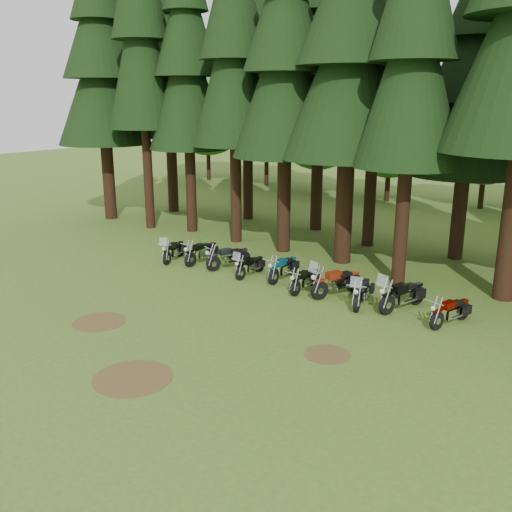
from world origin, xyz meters
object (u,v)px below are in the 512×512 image
Objects in this scene: motorcycle_6 at (337,283)px; motorcycle_7 at (362,293)px; motorcycle_3 at (250,266)px; motorcycle_5 at (305,281)px; motorcycle_1 at (202,253)px; motorcycle_8 at (402,296)px; motorcycle_2 at (229,258)px; motorcycle_0 at (174,251)px; motorcycle_4 at (283,269)px; motorcycle_9 at (451,312)px.

motorcycle_6 reaches higher than motorcycle_7.
motorcycle_3 reaches higher than motorcycle_5.
motorcycle_1 is 9.78m from motorcycle_8.
motorcycle_6 is 1.28m from motorcycle_7.
motorcycle_8 is (9.78, -0.07, 0.05)m from motorcycle_1.
motorcycle_8 reaches higher than motorcycle_2.
motorcycle_0 is at bearing -148.92° from motorcycle_2.
motorcycle_8 is at bearing -17.13° from motorcycle_0.
motorcycle_7 is (1.23, -0.35, -0.05)m from motorcycle_6.
motorcycle_2 is at bearing -161.59° from motorcycle_6.
motorcycle_7 is at bearing -5.27° from motorcycle_3.
motorcycle_4 is 1.09× the size of motorcycle_9.
motorcycle_8 reaches higher than motorcycle_9.
motorcycle_2 is 1.06× the size of motorcycle_9.
motorcycle_9 is at bearing -9.73° from motorcycle_4.
motorcycle_1 is 1.02× the size of motorcycle_7.
motorcycle_3 is at bearing 5.84° from motorcycle_2.
motorcycle_1 is at bearing 2.32° from motorcycle_0.
motorcycle_1 is 1.09× the size of motorcycle_9.
motorcycle_7 reaches higher than motorcycle_1.
motorcycle_1 is at bearing 173.22° from motorcycle_3.
motorcycle_7 is at bearing -19.58° from motorcycle_0.
motorcycle_6 reaches higher than motorcycle_0.
motorcycle_9 is at bearing -4.56° from motorcycle_1.
motorcycle_2 is 0.90× the size of motorcycle_6.
motorcycle_8 is at bearing 4.14° from motorcycle_7.
motorcycle_8 is 1.18× the size of motorcycle_9.
motorcycle_0 is 0.93× the size of motorcycle_1.
motorcycle_2 is at bearing 170.93° from motorcycle_5.
motorcycle_3 is at bearing -166.14° from motorcycle_4.
motorcycle_8 is at bearing -7.84° from motorcycle_4.
motorcycle_0 is 7.20m from motorcycle_5.
motorcycle_3 is at bearing -7.18° from motorcycle_1.
motorcycle_3 is (4.29, 0.27, -0.02)m from motorcycle_0.
motorcycle_1 is 1.04× the size of motorcycle_2.
motorcycle_3 is at bearing 162.08° from motorcycle_7.
motorcycle_2 is 4.40m from motorcycle_5.
motorcycle_7 is 3.24m from motorcycle_9.
motorcycle_4 is 1.10× the size of motorcycle_5.
motorcycle_2 is 1.08× the size of motorcycle_3.
motorcycle_6 reaches higher than motorcycle_9.
motorcycle_8 is at bearing -2.94° from motorcycle_1.
motorcycle_0 is 1.39m from motorcycle_1.
motorcycle_8 is 1.90m from motorcycle_9.
motorcycle_0 reaches higher than motorcycle_3.
motorcycle_1 is 7.18m from motorcycle_6.
motorcycle_0 is at bearing -178.49° from motorcycle_3.
motorcycle_6 is at bearing -1.39° from motorcycle_3.
motorcycle_4 is at bearing -167.55° from motorcycle_8.
motorcycle_3 is 0.98× the size of motorcycle_9.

